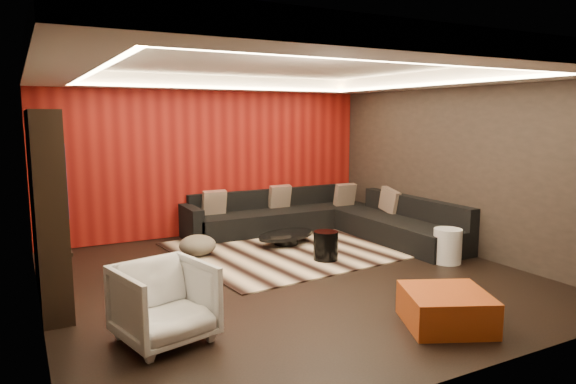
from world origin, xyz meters
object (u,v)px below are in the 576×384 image
coffee_table (286,239)px  armchair (164,303)px  orange_ottoman (446,309)px  drum_stool (326,246)px  white_side_table (447,246)px  sectional_sofa (325,220)px

coffee_table → armchair: size_ratio=1.30×
coffee_table → armchair: armchair is taller
orange_ottoman → armchair: size_ratio=0.98×
drum_stool → coffee_table: bearing=94.4°
drum_stool → white_side_table: (1.52, -0.92, 0.02)m
coffee_table → drum_stool: size_ratio=2.54×
white_side_table → orange_ottoman: (-1.70, -1.67, -0.07)m
orange_ottoman → armchair: (-2.63, 0.99, 0.20)m
drum_stool → sectional_sofa: size_ratio=0.12×
coffee_table → white_side_table: bearing=-51.6°
sectional_sofa → armchair: bearing=-140.6°
drum_stool → armchair: 3.24m
orange_ottoman → armchair: 2.82m
coffee_table → drum_stool: (0.09, -1.10, 0.12)m
sectional_sofa → coffee_table: bearing=-160.8°
drum_stool → armchair: (-2.82, -1.60, 0.15)m
white_side_table → armchair: (-4.34, -0.68, 0.13)m
coffee_table → white_side_table: (1.60, -2.02, 0.14)m
coffee_table → drum_stool: 1.11m
orange_ottoman → coffee_table: bearing=88.5°
armchair → sectional_sofa: 4.81m
white_side_table → armchair: size_ratio=0.61×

